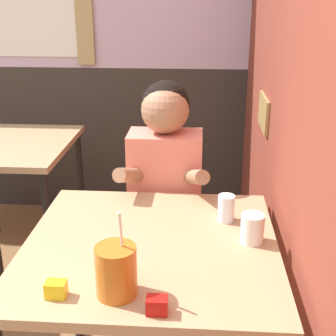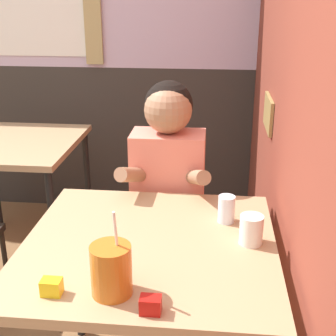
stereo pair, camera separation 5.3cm
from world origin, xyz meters
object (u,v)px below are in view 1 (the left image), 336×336
(main_table, at_px, (151,261))
(cocktail_pitcher, at_px, (116,271))
(person_seated, at_px, (165,201))
(background_table, at_px, (7,156))

(main_table, relative_size, cocktail_pitcher, 3.26)
(main_table, distance_m, person_seated, 0.59)
(main_table, bearing_deg, cocktail_pitcher, -102.70)
(cocktail_pitcher, bearing_deg, background_table, 122.80)
(background_table, bearing_deg, main_table, -48.58)
(main_table, relative_size, background_table, 1.13)
(person_seated, height_order, cocktail_pitcher, person_seated)
(cocktail_pitcher, bearing_deg, main_table, 77.30)
(person_seated, bearing_deg, main_table, -90.86)
(main_table, height_order, cocktail_pitcher, cocktail_pitcher)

